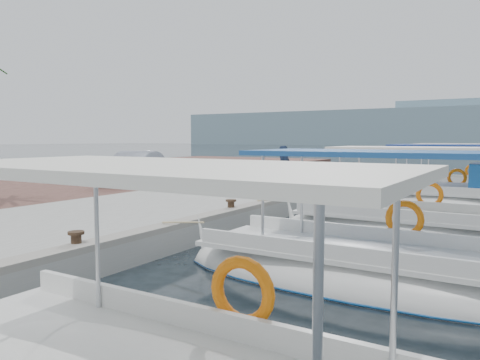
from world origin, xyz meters
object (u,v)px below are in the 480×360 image
fishing_caique_d (446,202)px  fishing_caique_e (462,193)px  fishing_caique_b (371,279)px  fisherman (285,170)px  fishing_caique_c (408,234)px  parked_car (135,167)px

fishing_caique_d → fishing_caique_e: same height
fishing_caique_b → fishing_caique_e: same height
fishing_caique_e → fisherman: bearing=-122.9°
fisherman → fishing_caique_d: bearing=-46.4°
fishing_caique_c → fishing_caique_e: bearing=89.4°
fishing_caique_c → fisherman: fishing_caique_c is taller
fishing_caique_c → fishing_caique_e: (0.12, 10.27, -0.00)m
fisherman → parked_car: (-7.27, 0.27, -0.15)m
fishing_caique_b → fisherman: 8.63m
fishing_caique_b → fishing_caique_c: same height
fishing_caique_b → fishing_caique_e: 14.42m
fishing_caique_b → fishing_caique_c: (-0.26, 4.15, 0.00)m
fishing_caique_e → fishing_caique_b: bearing=-89.4°
fishing_caique_c → fishing_caique_d: 6.05m
fishing_caique_d → fishing_caique_b: bearing=-88.8°
fishing_caique_b → parked_car: fishing_caique_b is taller
fishing_caique_b → parked_car: (-12.23, 7.23, 1.08)m
fishing_caique_b → fishing_caique_c: bearing=93.5°
fishing_caique_d → fishing_caique_e: (0.07, 4.22, -0.07)m
fishing_caique_e → parked_car: 14.11m
fishing_caique_e → fisherman: fishing_caique_e is taller
fishing_caique_d → fisherman: size_ratio=3.83×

